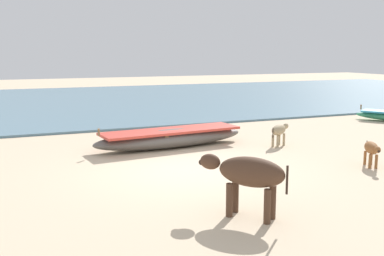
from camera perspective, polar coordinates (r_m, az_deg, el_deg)
ground at (r=10.96m, az=-0.32°, el=-5.18°), size 80.00×80.00×0.00m
sea_water at (r=26.26m, az=-13.79°, el=3.24°), size 60.00×20.00×0.08m
fishing_boat_2 at (r=13.41m, az=-2.63°, el=-1.19°), size 4.82×1.58×0.73m
cow_adult_dark at (r=7.73m, az=7.03°, el=-5.72°), size 1.23×1.43×1.05m
calf_near_brown at (r=11.92m, az=21.55°, el=-2.46°), size 0.59×0.90×0.62m
calf_far_dun at (r=13.78m, az=10.86°, el=-0.31°), size 0.93×0.67×0.65m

